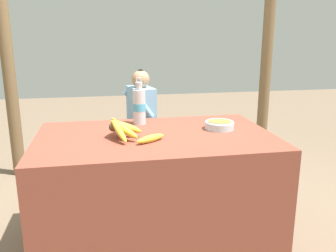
% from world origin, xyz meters
% --- Properties ---
extents(ground_plane, '(12.00, 12.00, 0.00)m').
position_xyz_m(ground_plane, '(0.00, 0.00, 0.00)').
color(ground_plane, '#75604C').
extents(market_counter, '(1.48, 0.91, 0.77)m').
position_xyz_m(market_counter, '(0.00, 0.00, 0.39)').
color(market_counter, brown).
rests_on(market_counter, ground_plane).
extents(banana_bunch_ripe, '(0.21, 0.33, 0.14)m').
position_xyz_m(banana_bunch_ripe, '(-0.21, -0.03, 0.84)').
color(banana_bunch_ripe, '#4C381E').
rests_on(banana_bunch_ripe, market_counter).
extents(serving_bowl, '(0.20, 0.20, 0.05)m').
position_xyz_m(serving_bowl, '(0.44, 0.06, 0.80)').
color(serving_bowl, silver).
rests_on(serving_bowl, market_counter).
extents(water_bottle, '(0.09, 0.09, 0.33)m').
position_xyz_m(water_bottle, '(-0.07, 0.30, 0.90)').
color(water_bottle, silver).
rests_on(water_bottle, market_counter).
extents(loose_banana_front, '(0.19, 0.15, 0.04)m').
position_xyz_m(loose_banana_front, '(-0.05, -0.15, 0.79)').
color(loose_banana_front, gold).
rests_on(loose_banana_front, market_counter).
extents(wooden_bench, '(1.40, 0.32, 0.44)m').
position_xyz_m(wooden_bench, '(0.13, 1.30, 0.36)').
color(wooden_bench, brown).
rests_on(wooden_bench, ground_plane).
extents(seated_vendor, '(0.45, 0.42, 1.06)m').
position_xyz_m(seated_vendor, '(0.00, 1.26, 0.61)').
color(seated_vendor, '#564C60').
rests_on(seated_vendor, ground_plane).
extents(banana_bunch_green, '(0.18, 0.29, 0.12)m').
position_xyz_m(banana_bunch_green, '(0.55, 1.30, 0.50)').
color(banana_bunch_green, '#4C381E').
rests_on(banana_bunch_green, wooden_bench).
extents(support_post_near, '(0.12, 0.12, 2.56)m').
position_xyz_m(support_post_near, '(-1.18, 1.49, 1.28)').
color(support_post_near, brown).
rests_on(support_post_near, ground_plane).
extents(support_post_far, '(0.12, 0.12, 2.56)m').
position_xyz_m(support_post_far, '(1.44, 1.49, 1.28)').
color(support_post_far, brown).
rests_on(support_post_far, ground_plane).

